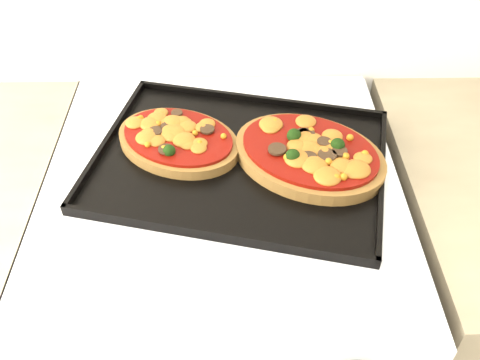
{
  "coord_description": "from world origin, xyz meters",
  "views": [
    {
      "loc": [
        0.0,
        1.04,
        1.52
      ],
      "look_at": [
        0.01,
        1.67,
        0.92
      ],
      "focal_mm": 40.0,
      "sensor_mm": 36.0,
      "label": 1
    }
  ],
  "objects_px": {
    "baking_tray": "(240,159)",
    "stove": "(226,321)",
    "pizza_right": "(309,153)",
    "pizza_left": "(178,139)"
  },
  "relations": [
    {
      "from": "stove",
      "to": "pizza_left",
      "type": "height_order",
      "value": "pizza_left"
    },
    {
      "from": "stove",
      "to": "pizza_left",
      "type": "relative_size",
      "value": 4.11
    },
    {
      "from": "baking_tray",
      "to": "pizza_right",
      "type": "bearing_deg",
      "value": 10.28
    },
    {
      "from": "pizza_left",
      "to": "baking_tray",
      "type": "bearing_deg",
      "value": -19.57
    },
    {
      "from": "pizza_left",
      "to": "pizza_right",
      "type": "relative_size",
      "value": 0.85
    },
    {
      "from": "baking_tray",
      "to": "pizza_left",
      "type": "height_order",
      "value": "pizza_left"
    },
    {
      "from": "baking_tray",
      "to": "pizza_right",
      "type": "relative_size",
      "value": 1.85
    },
    {
      "from": "baking_tray",
      "to": "pizza_right",
      "type": "height_order",
      "value": "pizza_right"
    },
    {
      "from": "stove",
      "to": "pizza_left",
      "type": "bearing_deg",
      "value": 140.36
    },
    {
      "from": "baking_tray",
      "to": "stove",
      "type": "bearing_deg",
      "value": -130.34
    }
  ]
}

